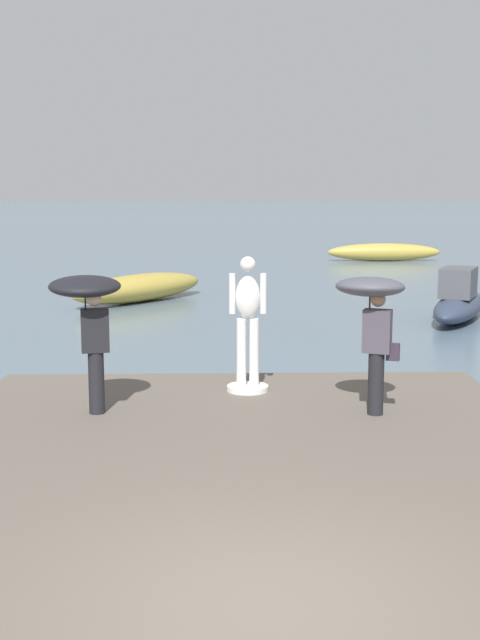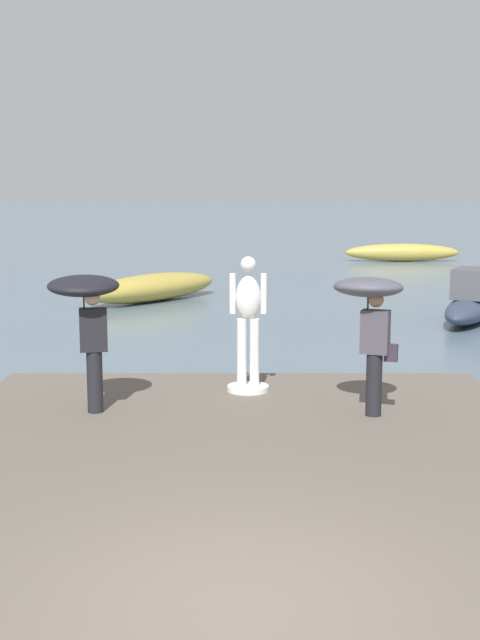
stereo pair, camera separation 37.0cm
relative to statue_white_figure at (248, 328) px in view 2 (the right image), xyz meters
The scene contains 8 objects.
ground_plane 33.34m from the statue_white_figure, 90.22° to the left, with size 400.00×400.00×0.00m, color slate.
pier 4.39m from the statue_white_figure, 91.71° to the right, with size 7.83×10.94×0.40m, color #60564C.
statue_white_figure is the anchor object (origin of this frame).
onlooker_left 2.63m from the statue_white_figure, 151.29° to the right, with size 1.15×1.17×1.96m.
onlooker_right 2.22m from the statue_white_figure, 39.49° to the right, with size 1.23×1.24×1.95m.
boat_near 29.04m from the statue_white_figure, 74.35° to the left, with size 5.57×0.96×0.87m.
boat_mid 13.75m from the statue_white_figure, 102.17° to the left, with size 4.51×5.10×0.86m.
boat_far 11.25m from the statue_white_figure, 57.01° to the left, with size 3.02×4.73×1.44m.
Camera 2 is at (-0.00, -5.89, 3.52)m, focal length 46.40 mm.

